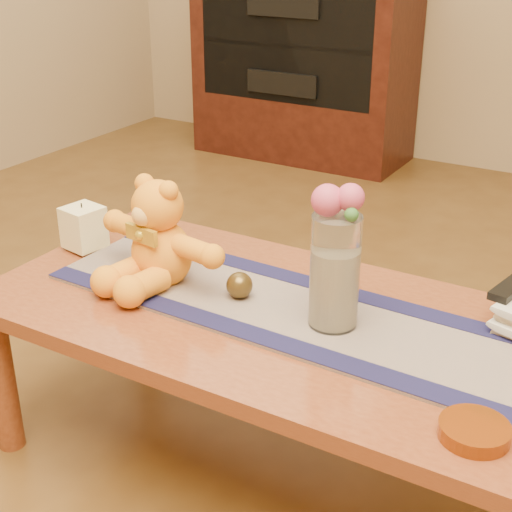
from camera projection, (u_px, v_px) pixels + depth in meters
The scene contains 27 objects.
floor at pixel (273, 463), 1.95m from camera, with size 5.50×5.50×0.00m, color #573919.
coffee_table_top at pixel (274, 318), 1.77m from camera, with size 1.40×0.70×0.04m, color brown.
table_leg_fl at pixel (2, 380), 1.93m from camera, with size 0.07×0.07×0.41m, color brown.
table_leg_bl at pixel (143, 291), 2.38m from camera, with size 0.07×0.07×0.41m, color brown.
persian_runner at pixel (286, 309), 1.76m from camera, with size 1.20×0.35×0.01m, color #1A1C4A.
runner_border_near at pixel (253, 334), 1.64m from camera, with size 1.20×0.06×0.00m, color #161642.
runner_border_far at pixel (315, 283), 1.87m from camera, with size 1.20×0.06×0.00m, color #161642.
teddy_bear at pixel (161, 232), 1.84m from camera, with size 0.37×0.31×0.25m, color orange, non-canonical shape.
pillar_candle at pixel (84, 227), 2.06m from camera, with size 0.10×0.10×0.11m, color #FFF5BB.
candle_wick at pixel (81, 205), 2.03m from camera, with size 0.00×0.00×0.01m, color black.
glass_vase at pixel (335, 272), 1.63m from camera, with size 0.11×0.11×0.26m, color silver.
potpourri_fill at pixel (334, 287), 1.65m from camera, with size 0.09×0.09×0.18m, color beige.
rose_left at pixel (328, 200), 1.57m from camera, with size 0.07×0.07×0.07m, color #C1446B.
rose_right at pixel (350, 197), 1.55m from camera, with size 0.06×0.06×0.06m, color #C1446B.
blue_flower_back at pixel (349, 199), 1.59m from camera, with size 0.04×0.04×0.04m, color #5471B6.
blue_flower_side at pixel (329, 202), 1.60m from camera, with size 0.04×0.04×0.04m, color #5471B6.
leaf_sprig at pixel (351, 215), 1.54m from camera, with size 0.03×0.03×0.03m, color #33662D.
bronze_ball at pixel (239, 285), 1.79m from camera, with size 0.06×0.06×0.06m, color #4D3B19.
book_bottom at pixel (510, 314), 1.72m from camera, with size 0.17×0.22×0.02m, color beige.
book_lower at pixel (512, 308), 1.71m from camera, with size 0.16×0.22×0.02m, color beige.
book_upper at pixel (510, 298), 1.71m from camera, with size 0.17×0.22×0.02m, color beige.
amber_dish at pixel (474, 431), 1.33m from camera, with size 0.13×0.13×0.03m, color #BF5914.
media_cabinet at pixel (304, 60), 4.21m from camera, with size 1.20×0.50×1.10m, color black.
cabinet_cavity at pixel (284, 45), 3.98m from camera, with size 1.02×0.03×0.61m, color black.
cabinet_shelf at pixel (292, 43), 4.05m from camera, with size 1.02×0.20×0.03m, color black.
stereo_upper at pixel (295, 5), 3.98m from camera, with size 0.42×0.28×0.10m, color black.
stereo_lower at pixel (293, 79), 4.15m from camera, with size 0.42×0.28×0.12m, color black.
Camera 1 is at (0.75, -1.35, 1.30)m, focal length 52.58 mm.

